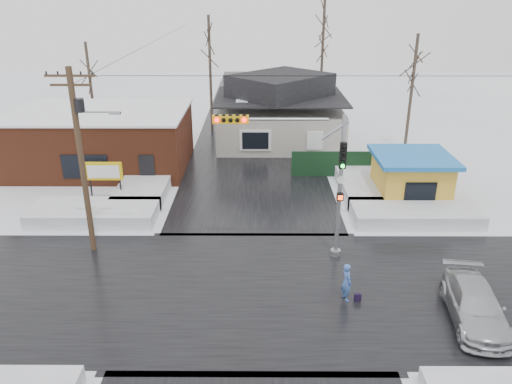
{
  "coord_description": "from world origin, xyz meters",
  "views": [
    {
      "loc": [
        0.21,
        -18.41,
        12.18
      ],
      "look_at": [
        0.11,
        3.84,
        3.0
      ],
      "focal_mm": 35.0,
      "sensor_mm": 36.0,
      "label": 1
    }
  ],
  "objects_px": {
    "utility_pole": "(82,152)",
    "marquee_sign": "(104,172)",
    "kiosk": "(411,177)",
    "car": "(475,305)",
    "pedestrian": "(347,282)",
    "traffic_signal": "(307,168)"
  },
  "relations": [
    {
      "from": "utility_pole",
      "to": "marquee_sign",
      "type": "distance_m",
      "value": 6.87
    },
    {
      "from": "pedestrian",
      "to": "marquee_sign",
      "type": "bearing_deg",
      "value": 32.25
    },
    {
      "from": "utility_pole",
      "to": "kiosk",
      "type": "relative_size",
      "value": 1.96
    },
    {
      "from": "utility_pole",
      "to": "marquee_sign",
      "type": "relative_size",
      "value": 3.53
    },
    {
      "from": "kiosk",
      "to": "car",
      "type": "relative_size",
      "value": 0.96
    },
    {
      "from": "pedestrian",
      "to": "utility_pole",
      "type": "bearing_deg",
      "value": 50.98
    },
    {
      "from": "kiosk",
      "to": "car",
      "type": "bearing_deg",
      "value": -93.91
    },
    {
      "from": "utility_pole",
      "to": "car",
      "type": "xyz_separation_m",
      "value": [
        16.6,
        -5.61,
        -4.42
      ]
    },
    {
      "from": "kiosk",
      "to": "car",
      "type": "distance_m",
      "value": 12.16
    },
    {
      "from": "traffic_signal",
      "to": "kiosk",
      "type": "bearing_deg",
      "value": 44.84
    },
    {
      "from": "marquee_sign",
      "to": "pedestrian",
      "type": "bearing_deg",
      "value": -38.42
    },
    {
      "from": "kiosk",
      "to": "car",
      "type": "height_order",
      "value": "kiosk"
    },
    {
      "from": "pedestrian",
      "to": "traffic_signal",
      "type": "bearing_deg",
      "value": 2.15
    },
    {
      "from": "utility_pole",
      "to": "kiosk",
      "type": "xyz_separation_m",
      "value": [
        17.43,
        6.49,
        -3.65
      ]
    },
    {
      "from": "marquee_sign",
      "to": "car",
      "type": "xyz_separation_m",
      "value": [
        17.67,
        -11.6,
        -1.23
      ]
    },
    {
      "from": "marquee_sign",
      "to": "kiosk",
      "type": "bearing_deg",
      "value": 1.55
    },
    {
      "from": "traffic_signal",
      "to": "car",
      "type": "relative_size",
      "value": 1.47
    },
    {
      "from": "car",
      "to": "pedestrian",
      "type": "bearing_deg",
      "value": 170.89
    },
    {
      "from": "traffic_signal",
      "to": "utility_pole",
      "type": "bearing_deg",
      "value": 177.05
    },
    {
      "from": "traffic_signal",
      "to": "pedestrian",
      "type": "xyz_separation_m",
      "value": [
        1.45,
        -3.7,
        -3.7
      ]
    },
    {
      "from": "pedestrian",
      "to": "car",
      "type": "height_order",
      "value": "pedestrian"
    },
    {
      "from": "utility_pole",
      "to": "marquee_sign",
      "type": "bearing_deg",
      "value": 100.13
    }
  ]
}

